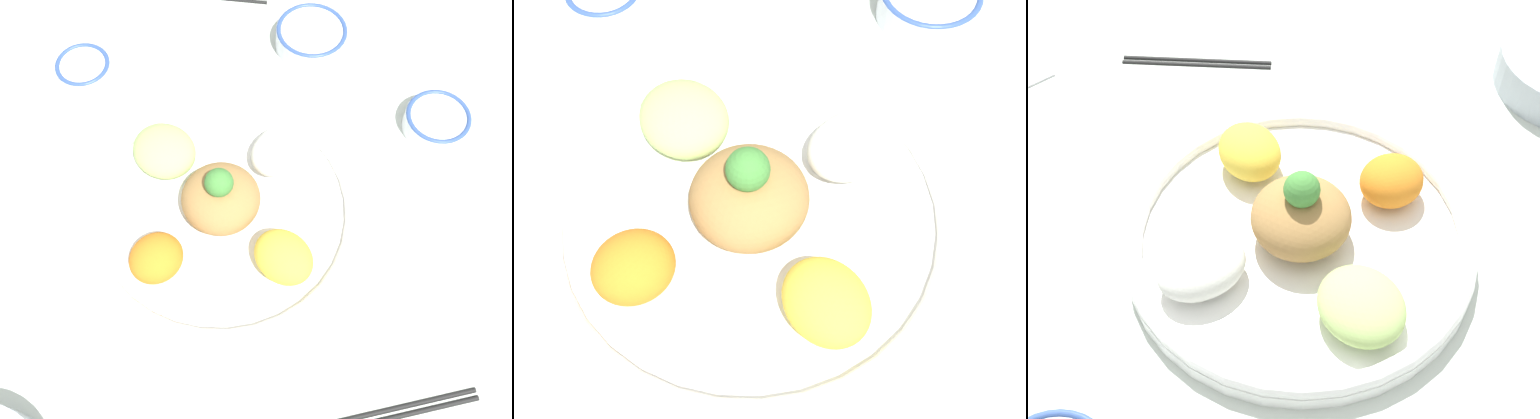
{
  "view_description": "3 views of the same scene",
  "coord_description": "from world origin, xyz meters",
  "views": [
    {
      "loc": [
        -0.34,
        0.15,
        0.79
      ],
      "look_at": [
        -0.02,
        -0.01,
        0.06
      ],
      "focal_mm": 42.0,
      "sensor_mm": 36.0,
      "label": 1
    },
    {
      "loc": [
        -0.31,
        0.1,
        0.6
      ],
      "look_at": [
        -0.0,
        0.01,
        0.06
      ],
      "focal_mm": 50.0,
      "sensor_mm": 36.0,
      "label": 2
    },
    {
      "loc": [
        0.49,
        -0.08,
        0.65
      ],
      "look_at": [
        -0.0,
        0.01,
        0.04
      ],
      "focal_mm": 50.0,
      "sensor_mm": 36.0,
      "label": 3
    }
  ],
  "objects": [
    {
      "name": "ground_plane",
      "position": [
        0.0,
        0.0,
        0.0
      ],
      "size": [
        2.4,
        2.4,
        0.0
      ],
      "primitive_type": "plane",
      "color": "silver"
    },
    {
      "name": "chopsticks_pair_near",
      "position": [
        -0.33,
        -0.05,
        0.0
      ],
      "size": [
        0.07,
        0.21,
        0.01
      ],
      "rotation": [
        0.0,
        0.0,
        1.32
      ],
      "color": "black",
      "rests_on": "ground_plane"
    },
    {
      "name": "serving_spoon_main",
      "position": [
        -0.34,
        -0.26,
        0.0
      ],
      "size": [
        0.08,
        0.12,
        0.01
      ],
      "rotation": [
        0.0,
        0.0,
        5.21
      ],
      "color": "silver",
      "rests_on": "ground_plane"
    },
    {
      "name": "salad_platter",
      "position": [
        0.02,
        0.02,
        0.03
      ],
      "size": [
        0.39,
        0.39,
        0.12
      ],
      "color": "white",
      "rests_on": "ground_plane"
    }
  ]
}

